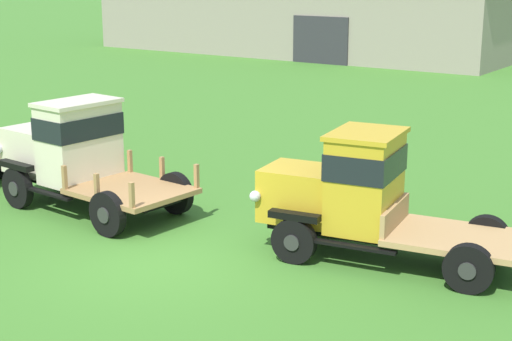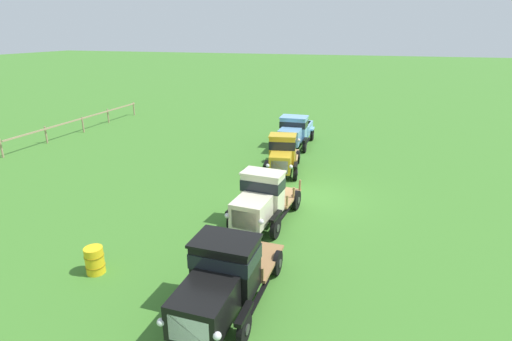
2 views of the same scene
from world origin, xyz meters
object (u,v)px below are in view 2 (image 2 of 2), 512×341
object	(u,v)px
vintage_truck_foreground_near	(222,278)
vintage_truck_far_side	(295,130)
vintage_truck_second_in_line	(261,199)
oil_drum_beside_row	(95,260)
vintage_truck_midrow_center	(282,155)

from	to	relation	value
vintage_truck_foreground_near	vintage_truck_far_side	world-z (taller)	vintage_truck_foreground_near
vintage_truck_foreground_near	vintage_truck_second_in_line	bearing A→B (deg)	5.36
vintage_truck_foreground_near	oil_drum_beside_row	size ratio (longest dim) A/B	5.66
vintage_truck_midrow_center	vintage_truck_foreground_near	bearing A→B (deg)	-174.25
oil_drum_beside_row	vintage_truck_second_in_line	bearing A→B (deg)	-40.81
vintage_truck_midrow_center	vintage_truck_far_side	bearing A→B (deg)	5.53
vintage_truck_second_in_line	vintage_truck_far_side	size ratio (longest dim) A/B	0.94
vintage_truck_foreground_near	vintage_truck_midrow_center	bearing A→B (deg)	5.75
vintage_truck_second_in_line	vintage_truck_midrow_center	world-z (taller)	vintage_truck_second_in_line
vintage_truck_second_in_line	oil_drum_beside_row	world-z (taller)	vintage_truck_second_in_line
vintage_truck_second_in_line	vintage_truck_foreground_near	bearing A→B (deg)	-174.64
vintage_truck_second_in_line	vintage_truck_midrow_center	bearing A→B (deg)	6.09
vintage_truck_midrow_center	vintage_truck_second_in_line	bearing A→B (deg)	-173.91
oil_drum_beside_row	vintage_truck_far_side	bearing A→B (deg)	-9.89
vintage_truck_foreground_near	vintage_truck_second_in_line	size ratio (longest dim) A/B	1.09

